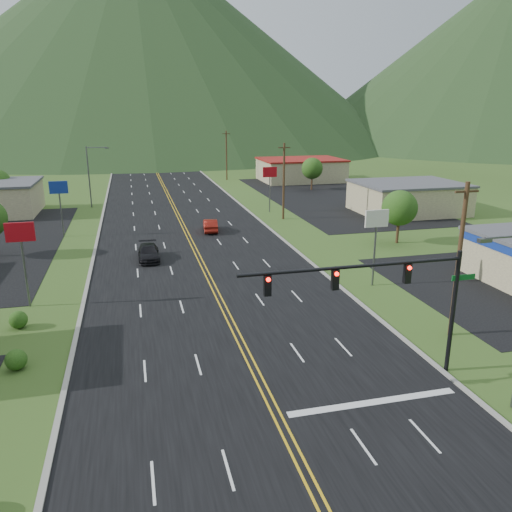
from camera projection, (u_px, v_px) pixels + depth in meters
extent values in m
cylinder|color=black|center=(453.00, 313.00, 27.14)|extent=(0.24, 0.24, 7.00)
cylinder|color=black|center=(354.00, 267.00, 24.87)|extent=(12.00, 0.18, 0.18)
cube|color=#0C591E|center=(463.00, 277.00, 26.67)|extent=(1.40, 0.06, 0.30)
cube|color=black|center=(407.00, 273.00, 25.74)|extent=(0.35, 0.28, 1.05)
sphere|color=#FF0C05|center=(410.00, 268.00, 25.47)|extent=(0.22, 0.22, 0.22)
cube|color=black|center=(335.00, 280.00, 24.80)|extent=(0.35, 0.28, 1.05)
sphere|color=#FF0C05|center=(337.00, 274.00, 24.54)|extent=(0.22, 0.22, 0.22)
cube|color=black|center=(267.00, 285.00, 23.99)|extent=(0.35, 0.28, 1.05)
sphere|color=#FF0C05|center=(268.00, 280.00, 23.72)|extent=(0.22, 0.22, 0.22)
cube|color=#59595E|center=(485.00, 240.00, 21.52)|extent=(0.60, 0.25, 0.18)
cylinder|color=#59595E|center=(89.00, 177.00, 73.71)|extent=(0.20, 0.20, 9.00)
cylinder|color=#59595E|center=(96.00, 147.00, 72.83)|extent=(2.88, 0.12, 0.12)
cube|color=#59595E|center=(107.00, 148.00, 73.19)|extent=(0.60, 0.25, 0.18)
cube|color=beige|center=(408.00, 198.00, 70.74)|extent=(14.00, 11.00, 4.00)
cube|color=#4C4C51|center=(409.00, 183.00, 70.13)|extent=(14.40, 11.40, 0.30)
cube|color=beige|center=(301.00, 170.00, 102.34)|extent=(16.00, 12.00, 4.20)
cube|color=maroon|center=(301.00, 159.00, 101.71)|extent=(16.40, 12.40, 0.30)
cylinder|color=#59595E|center=(26.00, 274.00, 36.59)|extent=(0.16, 0.16, 5.00)
cube|color=#A90914|center=(20.00, 232.00, 35.68)|extent=(2.00, 0.18, 1.40)
cylinder|color=#59595E|center=(62.00, 215.00, 57.06)|extent=(0.16, 0.16, 5.00)
cube|color=navy|center=(58.00, 187.00, 56.15)|extent=(2.00, 0.18, 1.40)
cylinder|color=#59595E|center=(374.00, 257.00, 41.04)|extent=(0.16, 0.16, 5.00)
cube|color=white|center=(377.00, 218.00, 40.13)|extent=(2.00, 0.18, 1.40)
cylinder|color=#59595E|center=(270.00, 195.00, 70.81)|extent=(0.16, 0.16, 5.00)
cube|color=#A90914|center=(270.00, 172.00, 69.91)|extent=(2.00, 0.18, 1.40)
cylinder|color=#382314|center=(398.00, 230.00, 54.59)|extent=(0.30, 0.30, 3.00)
sphere|color=#1E4413|center=(400.00, 208.00, 53.91)|extent=(3.84, 3.84, 3.84)
cylinder|color=#382314|center=(312.00, 182.00, 90.88)|extent=(0.30, 0.30, 3.00)
sphere|color=#1E4413|center=(312.00, 168.00, 90.20)|extent=(3.84, 3.84, 3.84)
cylinder|color=#382314|center=(458.00, 262.00, 31.14)|extent=(0.28, 0.28, 10.00)
cube|color=#382314|center=(467.00, 192.00, 29.90)|extent=(1.60, 0.12, 0.12)
cylinder|color=#382314|center=(284.00, 182.00, 65.57)|extent=(0.28, 0.28, 10.00)
cube|color=#382314|center=(284.00, 148.00, 64.33)|extent=(1.60, 0.12, 0.12)
cylinder|color=#382314|center=(226.00, 156.00, 102.79)|extent=(0.28, 0.28, 10.00)
cube|color=#382314|center=(226.00, 134.00, 101.54)|extent=(1.60, 0.12, 0.12)
cylinder|color=#382314|center=(200.00, 143.00, 140.00)|extent=(0.28, 0.28, 10.00)
cube|color=#382314|center=(199.00, 127.00, 138.76)|extent=(1.60, 0.12, 0.12)
cone|color=#1E3216|center=(136.00, 38.00, 205.34)|extent=(220.00, 220.00, 85.00)
imported|color=black|center=(149.00, 253.00, 48.53)|extent=(2.01, 4.92, 1.43)
imported|color=maroon|center=(210.00, 225.00, 59.89)|extent=(2.02, 4.66, 1.49)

